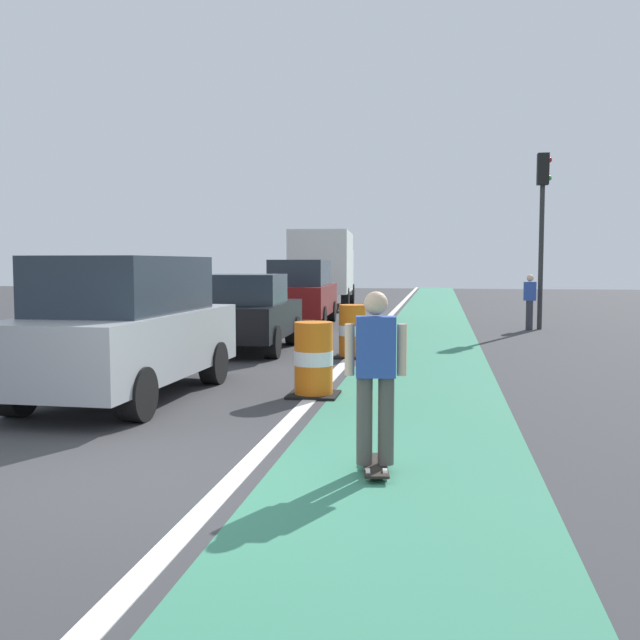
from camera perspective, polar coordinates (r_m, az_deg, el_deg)
ground_plane at (r=6.77m, az=-15.05°, el=-12.39°), size 100.00×100.00×0.00m
bike_lane_strip at (r=18.00m, az=8.33°, el=-1.76°), size 2.50×80.00×0.01m
lane_divider_stripe at (r=18.09m, az=3.57°, el=-1.68°), size 0.20×80.00×0.01m
skateboarder_on_lane at (r=6.76m, az=4.36°, el=-4.35°), size 0.57×0.82×1.69m
parked_suv_nearest at (r=10.80m, az=-14.96°, el=-0.51°), size 2.01×4.64×2.04m
parked_sedan_second at (r=16.18m, az=-5.80°, el=0.52°), size 2.03×4.16×1.70m
parked_suv_third at (r=22.92m, az=-1.53°, el=2.21°), size 2.07×4.67×2.04m
traffic_barrel_front at (r=10.65m, az=-0.51°, el=-3.15°), size 0.73×0.73×1.09m
traffic_barrel_mid at (r=15.00m, az=2.56°, el=-0.93°), size 0.73×0.73×1.09m
delivery_truck_down_block at (r=31.42m, az=0.34°, el=4.31°), size 2.85×7.75×3.23m
traffic_light_corner at (r=22.32m, az=16.99°, el=8.29°), size 0.41×0.32×5.10m
pedestrian_crossing at (r=21.96m, az=16.08°, el=1.49°), size 0.34×0.20×1.61m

